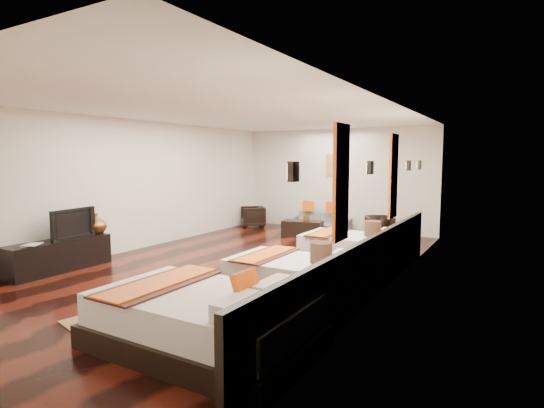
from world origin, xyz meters
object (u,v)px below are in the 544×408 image
Objects in this scene: nightstand_a at (321,295)px; book at (25,245)px; figurine at (97,223)px; coffee_table at (302,228)px; tv_console at (59,255)px; table_plant at (307,216)px; bed_near at (205,319)px; bed_far at (354,247)px; tv at (70,223)px; sofa at (319,221)px; nightstand_b at (372,260)px; armchair_left at (253,217)px; armchair_right at (379,228)px; bed_mid at (298,276)px.

book is at bearing -171.67° from nightstand_a.
coffee_table is (2.18, 4.44, -0.54)m from figurine.
table_plant reaches higher than tv_console.
book is (-4.20, 0.52, 0.26)m from bed_near.
tv is at bearing -142.26° from bed_far.
nightstand_a reaches higher than sofa.
tv_console is at bearing 157.95° from tv.
bed_far is at bearing -43.90° from table_plant.
coffee_table is (2.18, 5.23, -0.08)m from tv_console.
tv is 3.47× the size of table_plant.
nightstand_a is 5.79m from coffee_table.
coffee_table is at bearing 63.85° from figurine.
nightstand_a reaches higher than bed_far.
nightstand_b is (0.75, 3.26, 0.04)m from bed_near.
armchair_left is 3.75m from armchair_right.
bed_near is 1.30× the size of tv_console.
sofa is at bearing 125.08° from bed_far.
nightstand_b is 1.49× the size of armchair_left.
bed_far is 6.28× the size of book.
figurine reaches higher than book.
figurine is 0.59× the size of armchair_right.
figurine is (0.00, 1.38, 0.18)m from book.
nightstand_a is (0.75, 1.25, 0.04)m from bed_near.
book is at bearing -136.44° from bed_far.
bed_mid is 4.32m from tv_console.
bed_near is at bearing -72.30° from coffee_table.
bed_far is 2.36m from armchair_right.
bed_far is at bearing 31.93° from figurine.
table_plant is (-2.66, 5.10, 0.19)m from nightstand_a.
nightstand_b is 5.65m from book.
coffee_table is at bearing 31.11° from armchair_left.
armchair_left is at bearing -177.74° from sofa.
bed_far is 4.97m from figurine.
bed_near is at bearing -89.94° from bed_far.
tv is 2.46× the size of figurine.
bed_mid reaches higher than coffee_table.
coffee_table is (-2.02, 1.82, -0.06)m from bed_far.
bed_near reaches higher than bed_far.
book is 0.48× the size of armchair_left.
coffee_table is at bearing 118.54° from nightstand_a.
sofa is 2.69× the size of armchair_right.
nightstand_a is 2.01m from nightstand_b.
bed_mid reaches higher than book.
figurine is at bearing 172.49° from nightstand_a.
sofa is at bearing 96.12° from table_plant.
bed_far is 2.09× the size of tv.
armchair_left is 2.13m from table_plant.
nightstand_a is 0.98× the size of coffee_table.
nightstand_a is 5.75m from table_plant.
figurine is (-0.05, 0.59, -0.08)m from tv.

